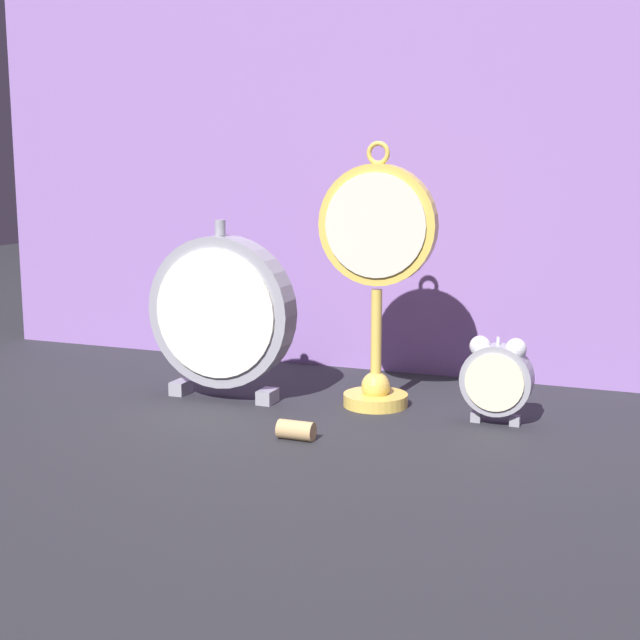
% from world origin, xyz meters
% --- Properties ---
extents(ground_plane, '(4.00, 4.00, 0.00)m').
position_xyz_m(ground_plane, '(0.00, 0.00, 0.00)').
color(ground_plane, '#232328').
extents(fabric_backdrop_drape, '(1.32, 0.01, 0.62)m').
position_xyz_m(fabric_backdrop_drape, '(0.00, 0.33, 0.31)').
color(fabric_backdrop_drape, '#8460A8').
rests_on(fabric_backdrop_drape, ground_plane).
extents(pocket_watch_on_stand, '(0.15, 0.08, 0.34)m').
position_xyz_m(pocket_watch_on_stand, '(0.06, 0.13, 0.18)').
color(pocket_watch_on_stand, gold).
rests_on(pocket_watch_on_stand, ground_plane).
extents(alarm_clock_twin_bell, '(0.08, 0.03, 0.11)m').
position_xyz_m(alarm_clock_twin_bell, '(0.22, 0.10, 0.06)').
color(alarm_clock_twin_bell, gray).
rests_on(alarm_clock_twin_bell, ground_plane).
extents(mantel_clock_silver, '(0.20, 0.04, 0.24)m').
position_xyz_m(mantel_clock_silver, '(-0.14, 0.09, 0.12)').
color(mantel_clock_silver, gray).
rests_on(mantel_clock_silver, ground_plane).
extents(wine_cork, '(0.04, 0.02, 0.02)m').
position_xyz_m(wine_cork, '(0.02, -0.04, 0.01)').
color(wine_cork, tan).
rests_on(wine_cork, ground_plane).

